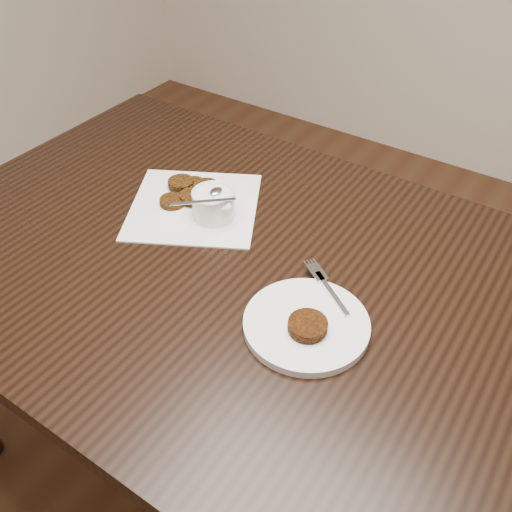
% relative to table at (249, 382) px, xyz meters
% --- Properties ---
extents(floor, '(4.00, 4.00, 0.00)m').
position_rel_table_xyz_m(floor, '(0.07, -0.11, -0.38)').
color(floor, '#52321C').
rests_on(floor, ground).
extents(table, '(1.44, 0.93, 0.75)m').
position_rel_table_xyz_m(table, '(0.00, 0.00, 0.00)').
color(table, black).
rests_on(table, floor).
extents(napkin, '(0.38, 0.38, 0.00)m').
position_rel_table_xyz_m(napkin, '(-0.21, 0.10, 0.38)').
color(napkin, white).
rests_on(napkin, table).
extents(sauce_ramekin, '(0.12, 0.12, 0.13)m').
position_rel_table_xyz_m(sauce_ramekin, '(-0.15, 0.09, 0.44)').
color(sauce_ramekin, white).
rests_on(sauce_ramekin, napkin).
extents(patty_cluster, '(0.23, 0.23, 0.02)m').
position_rel_table_xyz_m(patty_cluster, '(-0.24, 0.13, 0.39)').
color(patty_cluster, '#5E320C').
rests_on(patty_cluster, napkin).
extents(plate_with_patty, '(0.31, 0.31, 0.03)m').
position_rel_table_xyz_m(plate_with_patty, '(0.18, -0.08, 0.39)').
color(plate_with_patty, white).
rests_on(plate_with_patty, table).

